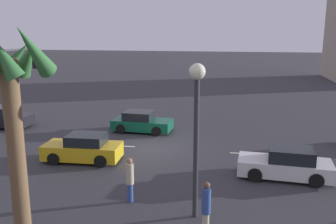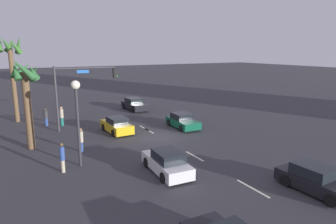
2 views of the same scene
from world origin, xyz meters
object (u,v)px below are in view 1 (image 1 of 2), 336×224
Objects in this scene: pedestrian_1 at (130,179)px; palm_tree_0 at (12,95)px; car_3 at (141,122)px; streetlamp at (197,111)px; car_5 at (286,164)px; car_0 at (83,149)px; pedestrian_3 at (206,207)px.

pedestrian_1 is 5.56m from palm_tree_0.
streetlamp reaches higher than car_3.
streetlamp is (3.64, 4.39, 3.29)m from car_5.
car_0 is 9.07m from pedestrian_3.
car_5 is 0.76× the size of streetlamp.
car_5 is at bearing -129.67° from streetlamp.
car_5 is at bearing -149.43° from pedestrian_1.
streetlamp is at bearing -66.77° from pedestrian_3.
pedestrian_1 reaches higher than car_5.
car_5 is 0.61× the size of palm_tree_0.
car_0 is 0.73× the size of streetlamp.
car_3 is 13.93m from palm_tree_0.
pedestrian_3 is (-0.50, 1.16, -2.93)m from streetlamp.
pedestrian_1 is at bearing 30.57° from car_5.
palm_tree_0 is at bearing 25.39° from streetlamp.
pedestrian_3 reaches higher than car_3.
car_3 is at bearing -65.35° from streetlamp.
car_5 is at bearing -119.50° from pedestrian_3.
car_0 is 10.06m from car_5.
pedestrian_1 is (2.65, -0.68, -2.97)m from streetlamp.
pedestrian_3 is at bearing 139.64° from car_0.
car_0 is 8.35m from palm_tree_0.
streetlamp is 0.80× the size of palm_tree_0.
palm_tree_0 is (0.27, 13.30, 4.11)m from car_3.
palm_tree_0 is at bearing 37.77° from car_5.
car_5 is at bearing 143.24° from car_3.
car_0 is at bearing -36.30° from streetlamp.
streetlamp is 2.96× the size of pedestrian_3.
pedestrian_3 is at bearing 60.50° from car_5.
streetlamp is at bearing 114.65° from car_3.
pedestrian_1 is at bearing 102.87° from car_3.
car_0 is at bearing -40.36° from pedestrian_3.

